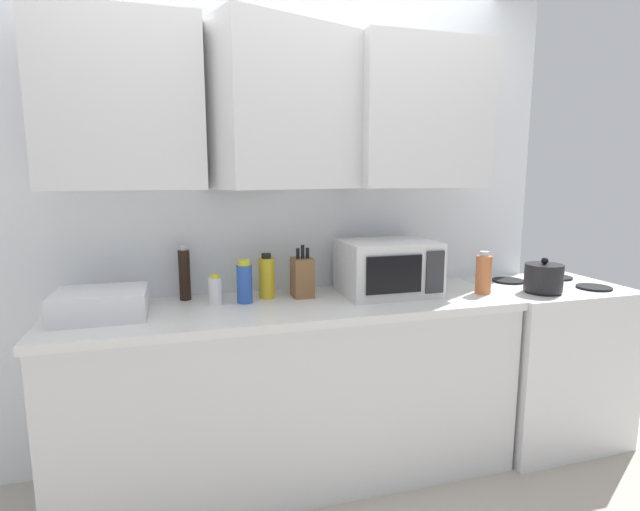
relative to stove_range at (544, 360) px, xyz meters
name	(u,v)px	position (x,y,z in m)	size (l,w,h in m)	color
wall_back_with_cabinets	(281,164)	(-1.49, 0.25, 1.12)	(3.09, 0.54, 2.60)	white
counter_run	(293,390)	(-1.49, 0.02, 0.00)	(2.22, 0.63, 0.90)	silver
stove_range	(544,360)	(0.00, 0.00, 0.00)	(0.76, 0.64, 0.91)	silver
kettle	(544,277)	(-0.17, -0.14, 0.53)	(0.19, 0.19, 0.18)	black
microwave	(388,267)	(-0.97, 0.07, 0.59)	(0.48, 0.37, 0.28)	silver
dish_rack	(101,304)	(-2.35, 0.02, 0.51)	(0.38, 0.30, 0.12)	silver
knife_block	(302,277)	(-1.41, 0.13, 0.55)	(0.10, 0.12, 0.27)	brown
bottle_white_jar	(215,290)	(-1.85, 0.11, 0.52)	(0.06, 0.06, 0.15)	white
bottle_yellow_mustard	(267,277)	(-1.59, 0.16, 0.55)	(0.08, 0.08, 0.23)	gold
bottle_clear_tall	(430,272)	(-0.63, 0.24, 0.51)	(0.07, 0.07, 0.14)	silver
bottle_blue_cleaner	(244,282)	(-1.71, 0.09, 0.55)	(0.08, 0.08, 0.21)	#2D56B7
bottle_soy_dark	(185,274)	(-1.99, 0.24, 0.58)	(0.06, 0.06, 0.28)	black
bottle_spice_jar	(484,274)	(-0.48, -0.06, 0.55)	(0.08, 0.08, 0.22)	#BC6638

